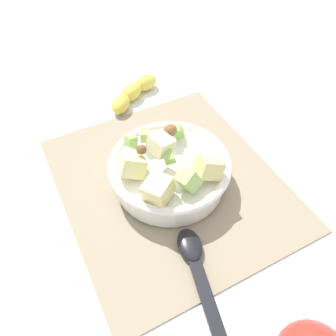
{
  "coord_description": "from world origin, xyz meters",
  "views": [
    {
      "loc": [
        0.33,
        -0.17,
        0.47
      ],
      "look_at": [
        0.0,
        -0.0,
        0.04
      ],
      "focal_mm": 35.79,
      "sensor_mm": 36.0,
      "label": 1
    }
  ],
  "objects": [
    {
      "name": "salad_bowl",
      "position": [
        0.0,
        -0.0,
        0.04
      ],
      "size": [
        0.21,
        0.21,
        0.11
      ],
      "color": "white",
      "rests_on": "placemat"
    },
    {
      "name": "banana_whole",
      "position": [
        -0.25,
        0.04,
        0.02
      ],
      "size": [
        0.1,
        0.14,
        0.04
      ],
      "color": "yellow",
      "rests_on": "ground_plane"
    },
    {
      "name": "serving_spoon",
      "position": [
        0.17,
        -0.04,
        0.01
      ],
      "size": [
        0.22,
        0.08,
        0.01
      ],
      "color": "black",
      "rests_on": "placemat"
    },
    {
      "name": "placemat",
      "position": [
        0.0,
        0.0,
        0.0
      ],
      "size": [
        0.41,
        0.36,
        0.01
      ],
      "primitive_type": "cube",
      "color": "gray",
      "rests_on": "ground_plane"
    },
    {
      "name": "ground_plane",
      "position": [
        0.0,
        0.0,
        0.0
      ],
      "size": [
        2.4,
        2.4,
        0.0
      ],
      "primitive_type": "plane",
      "color": "silver"
    }
  ]
}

